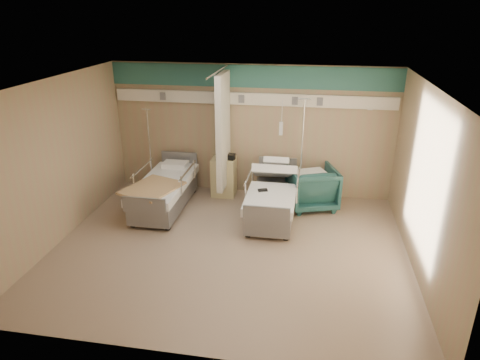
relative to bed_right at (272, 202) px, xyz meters
name	(u,v)px	position (x,y,z in m)	size (l,w,h in m)	color
ground	(230,248)	(-0.60, -1.30, -0.32)	(6.00, 5.00, 0.00)	#9F846E
room_walls	(230,140)	(-0.63, -1.05, 1.55)	(6.04, 5.04, 2.82)	tan
bed_right	(272,202)	(0.00, 0.00, 0.00)	(1.00, 2.16, 0.63)	white
bed_left	(165,194)	(-2.20, 0.00, 0.00)	(1.00, 2.16, 0.63)	white
bedside_cabinet	(224,177)	(-1.15, 0.90, 0.11)	(0.50, 0.48, 0.85)	beige
visitor_armchair	(312,187)	(0.75, 0.60, 0.12)	(0.93, 0.95, 0.87)	#1D4948
waffle_blanket	(311,166)	(0.72, 0.55, 0.59)	(0.67, 0.59, 0.08)	white
iv_stand_right	(300,180)	(0.50, 0.90, 0.13)	(0.39, 0.39, 2.19)	silver
iv_stand_left	(152,173)	(-2.84, 0.97, 0.06)	(0.33, 0.33, 1.84)	silver
call_remote	(263,190)	(-0.17, -0.21, 0.33)	(0.18, 0.08, 0.04)	black
tan_blanket	(152,188)	(-2.27, -0.46, 0.33)	(0.85, 1.07, 0.04)	tan
toiletry_bag	(229,157)	(-1.02, 0.84, 0.60)	(0.24, 0.15, 0.13)	black
white_cup	(218,153)	(-1.31, 1.04, 0.59)	(0.08, 0.08, 0.12)	white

